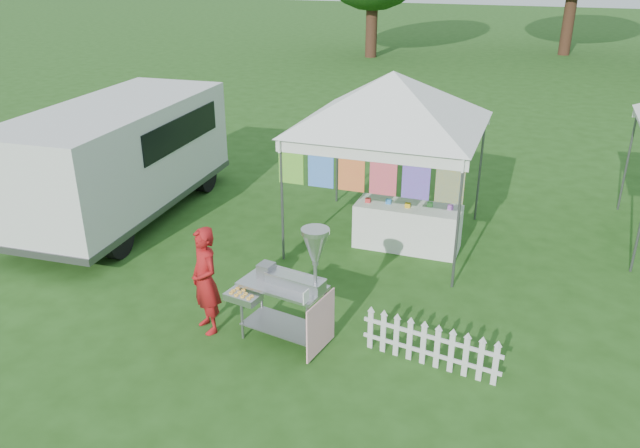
% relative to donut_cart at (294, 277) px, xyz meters
% --- Properties ---
extents(ground, '(120.00, 120.00, 0.00)m').
position_rel_donut_cart_xyz_m(ground, '(0.29, 0.19, -1.01)').
color(ground, '#224915').
rests_on(ground, ground).
extents(canopy_main, '(4.24, 4.24, 3.45)m').
position_rel_donut_cart_xyz_m(canopy_main, '(0.29, 3.69, 1.98)').
color(canopy_main, '#59595E').
rests_on(canopy_main, ground).
extents(donut_cart, '(1.34, 0.83, 1.72)m').
position_rel_donut_cart_xyz_m(donut_cart, '(0.00, 0.00, 0.00)').
color(donut_cart, gray).
rests_on(donut_cart, ground).
extents(vendor, '(0.66, 0.62, 1.51)m').
position_rel_donut_cart_xyz_m(vendor, '(-1.26, -0.06, -0.26)').
color(vendor, maroon).
rests_on(vendor, ground).
extents(cargo_van, '(2.42, 5.38, 2.19)m').
position_rel_donut_cart_xyz_m(cargo_van, '(-4.82, 3.14, 0.17)').
color(cargo_van, silver).
rests_on(cargo_van, ground).
extents(picket_fence, '(1.78, 0.29, 0.56)m').
position_rel_donut_cart_xyz_m(picket_fence, '(1.75, 0.15, -0.72)').
color(picket_fence, silver).
rests_on(picket_fence, ground).
extents(display_table, '(1.80, 0.70, 0.79)m').
position_rel_donut_cart_xyz_m(display_table, '(0.73, 3.43, -0.62)').
color(display_table, white).
rests_on(display_table, ground).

